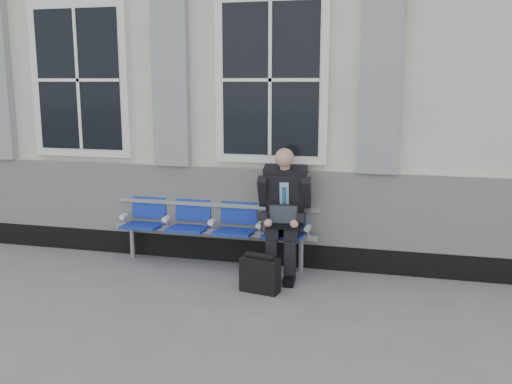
# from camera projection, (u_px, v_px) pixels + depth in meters

# --- Properties ---
(ground) EXTENTS (70.00, 70.00, 0.00)m
(ground) POSITION_uv_depth(u_px,v_px,m) (204.00, 305.00, 5.78)
(ground) COLOR slate
(ground) RESTS_ON ground
(station_building) EXTENTS (14.40, 4.40, 4.49)m
(station_building) POSITION_uv_depth(u_px,v_px,m) (277.00, 82.00, 8.66)
(station_building) COLOR silver
(station_building) RESTS_ON ground
(bench) EXTENTS (2.60, 0.47, 0.91)m
(bench) POSITION_uv_depth(u_px,v_px,m) (214.00, 220.00, 7.01)
(bench) COLOR #9EA0A3
(bench) RESTS_ON ground
(businessman) EXTENTS (0.63, 0.85, 1.49)m
(businessman) POSITION_uv_depth(u_px,v_px,m) (284.00, 207.00, 6.61)
(businessman) COLOR black
(businessman) RESTS_ON ground
(briefcase) EXTENTS (0.45, 0.26, 0.43)m
(briefcase) POSITION_uv_depth(u_px,v_px,m) (260.00, 274.00, 6.12)
(briefcase) COLOR black
(briefcase) RESTS_ON ground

